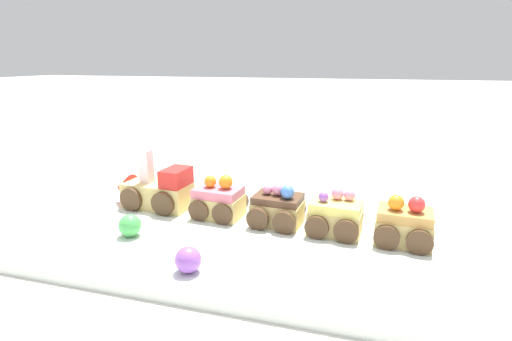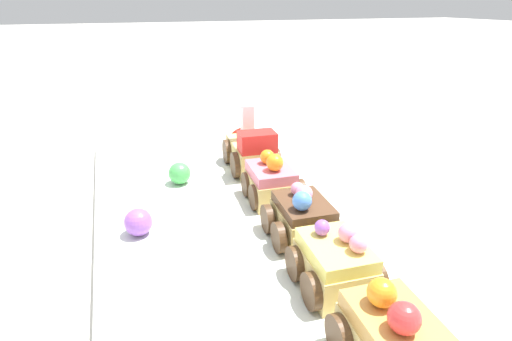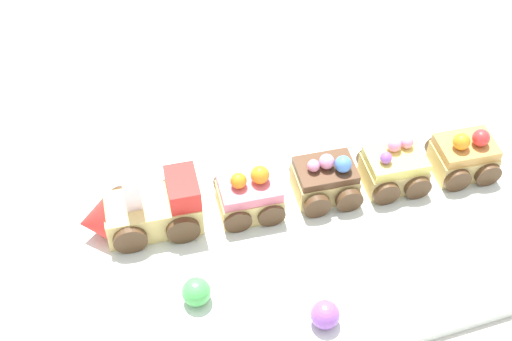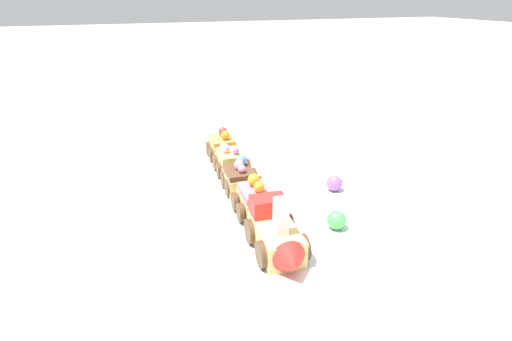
% 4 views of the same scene
% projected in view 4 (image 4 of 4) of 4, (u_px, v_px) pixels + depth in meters
% --- Properties ---
extents(ground_plane, '(10.00, 10.00, 0.00)m').
position_uv_depth(ground_plane, '(246.00, 205.00, 0.72)').
color(ground_plane, beige).
extents(display_board, '(0.71, 0.42, 0.01)m').
position_uv_depth(display_board, '(246.00, 202.00, 0.72)').
color(display_board, silver).
rests_on(display_board, ground_plane).
extents(cake_train_locomotive, '(0.14, 0.08, 0.09)m').
position_uv_depth(cake_train_locomotive, '(278.00, 237.00, 0.56)').
color(cake_train_locomotive, '#E5C675').
rests_on(cake_train_locomotive, display_board).
extents(cake_car_strawberry, '(0.08, 0.07, 0.07)m').
position_uv_depth(cake_car_strawberry, '(255.00, 201.00, 0.66)').
color(cake_car_strawberry, '#E5C675').
rests_on(cake_car_strawberry, display_board).
extents(cake_car_chocolate, '(0.08, 0.07, 0.06)m').
position_uv_depth(cake_car_chocolate, '(241.00, 178.00, 0.74)').
color(cake_car_chocolate, '#E5C675').
rests_on(cake_car_chocolate, display_board).
extents(cake_car_lemon, '(0.08, 0.07, 0.06)m').
position_uv_depth(cake_car_lemon, '(231.00, 162.00, 0.82)').
color(cake_car_lemon, '#E5C675').
rests_on(cake_car_lemon, display_board).
extents(cake_car_caramel, '(0.08, 0.07, 0.07)m').
position_uv_depth(cake_car_caramel, '(223.00, 147.00, 0.89)').
color(cake_car_caramel, '#E5C675').
rests_on(cake_car_caramel, display_board).
extents(gumball_green, '(0.03, 0.03, 0.03)m').
position_uv_depth(gumball_green, '(336.00, 220.00, 0.62)').
color(gumball_green, '#4CBC56').
rests_on(gumball_green, display_board).
extents(gumball_purple, '(0.03, 0.03, 0.03)m').
position_uv_depth(gumball_purple, '(334.00, 183.00, 0.74)').
color(gumball_purple, '#9956C6').
rests_on(gumball_purple, display_board).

